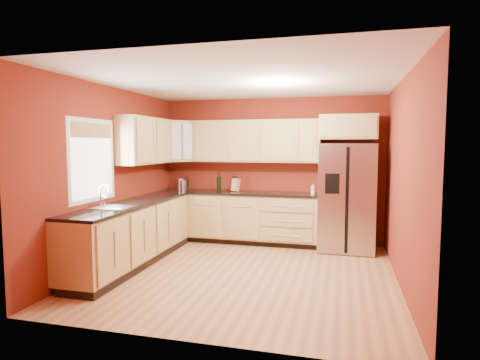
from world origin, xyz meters
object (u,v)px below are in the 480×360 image
(refrigerator, at_px, (346,197))
(knife_block, at_px, (236,185))
(canister_left, at_px, (180,184))
(wine_bottle_a, at_px, (187,182))
(soap_dispenser, at_px, (313,189))

(refrigerator, relative_size, knife_block, 7.77)
(knife_block, bearing_deg, canister_left, -158.89)
(wine_bottle_a, bearing_deg, soap_dispenser, -2.71)
(wine_bottle_a, distance_m, knife_block, 0.94)
(refrigerator, bearing_deg, canister_left, 178.22)
(refrigerator, xyz_separation_m, wine_bottle_a, (-2.88, 0.11, 0.17))
(refrigerator, xyz_separation_m, knife_block, (-1.94, 0.12, 0.14))
(knife_block, height_order, soap_dispenser, knife_block)
(refrigerator, distance_m, soap_dispenser, 0.57)
(canister_left, distance_m, wine_bottle_a, 0.13)
(soap_dispenser, bearing_deg, refrigerator, 0.16)
(refrigerator, distance_m, wine_bottle_a, 2.89)
(canister_left, bearing_deg, knife_block, 1.37)
(refrigerator, bearing_deg, wine_bottle_a, 177.85)
(refrigerator, xyz_separation_m, canister_left, (-3.01, 0.09, 0.14))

